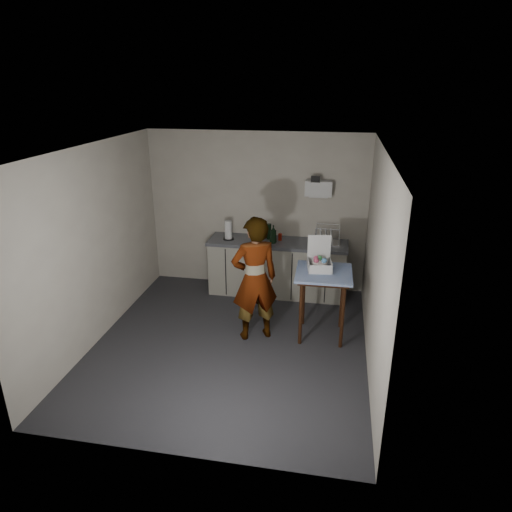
% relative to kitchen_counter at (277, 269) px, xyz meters
% --- Properties ---
extents(ground, '(4.00, 4.00, 0.00)m').
position_rel_kitchen_counter_xyz_m(ground, '(-0.40, -1.70, -0.43)').
color(ground, '#2B2A30').
rests_on(ground, ground).
extents(wall_back, '(3.60, 0.02, 2.60)m').
position_rel_kitchen_counter_xyz_m(wall_back, '(-0.40, 0.29, 0.87)').
color(wall_back, beige).
rests_on(wall_back, ground).
extents(wall_right, '(0.02, 4.00, 2.60)m').
position_rel_kitchen_counter_xyz_m(wall_right, '(1.39, -1.70, 0.87)').
color(wall_right, beige).
rests_on(wall_right, ground).
extents(wall_left, '(0.02, 4.00, 2.60)m').
position_rel_kitchen_counter_xyz_m(wall_left, '(-2.19, -1.70, 0.87)').
color(wall_left, beige).
rests_on(wall_left, ground).
extents(ceiling, '(3.60, 4.00, 0.01)m').
position_rel_kitchen_counter_xyz_m(ceiling, '(-0.40, -1.70, 2.17)').
color(ceiling, white).
rests_on(ceiling, wall_back).
extents(kitchen_counter, '(2.24, 0.62, 0.91)m').
position_rel_kitchen_counter_xyz_m(kitchen_counter, '(0.00, 0.00, 0.00)').
color(kitchen_counter, black).
rests_on(kitchen_counter, ground).
extents(wall_shelf, '(0.42, 0.18, 0.37)m').
position_rel_kitchen_counter_xyz_m(wall_shelf, '(0.60, 0.22, 1.32)').
color(wall_shelf, white).
rests_on(wall_shelf, ground).
extents(side_table, '(0.75, 0.75, 0.96)m').
position_rel_kitchen_counter_xyz_m(side_table, '(0.79, -1.24, 0.41)').
color(side_table, '#38190C').
rests_on(side_table, ground).
extents(standing_man, '(0.75, 0.65, 1.73)m').
position_rel_kitchen_counter_xyz_m(standing_man, '(-0.11, -1.43, 0.44)').
color(standing_man, '#B2A593').
rests_on(standing_man, ground).
extents(soap_bottle, '(0.13, 0.14, 0.29)m').
position_rel_kitchen_counter_xyz_m(soap_bottle, '(-0.06, -0.09, 0.63)').
color(soap_bottle, black).
rests_on(soap_bottle, kitchen_counter).
extents(soda_can, '(0.06, 0.06, 0.11)m').
position_rel_kitchen_counter_xyz_m(soda_can, '(0.03, 0.06, 0.54)').
color(soda_can, red).
rests_on(soda_can, kitchen_counter).
extents(dark_bottle, '(0.07, 0.07, 0.26)m').
position_rel_kitchen_counter_xyz_m(dark_bottle, '(-0.16, 0.09, 0.61)').
color(dark_bottle, black).
rests_on(dark_bottle, kitchen_counter).
extents(paper_towel, '(0.18, 0.18, 0.31)m').
position_rel_kitchen_counter_xyz_m(paper_towel, '(-0.80, -0.04, 0.63)').
color(paper_towel, black).
rests_on(paper_towel, kitchen_counter).
extents(dish_rack, '(0.41, 0.31, 0.29)m').
position_rel_kitchen_counter_xyz_m(dish_rack, '(0.78, 0.05, 0.55)').
color(dish_rack, white).
rests_on(dish_rack, kitchen_counter).
extents(bakery_box, '(0.36, 0.37, 0.44)m').
position_rel_kitchen_counter_xyz_m(bakery_box, '(0.72, -1.16, 0.63)').
color(bakery_box, white).
rests_on(bakery_box, side_table).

